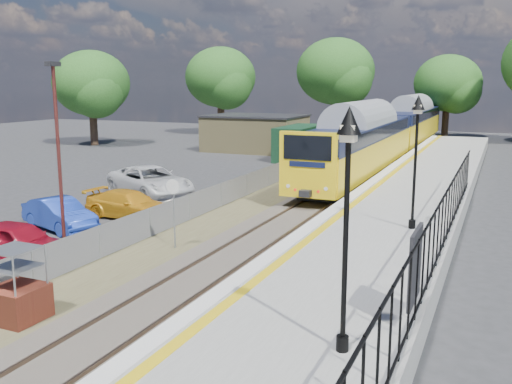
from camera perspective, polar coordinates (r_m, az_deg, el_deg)
The scene contains 18 objects.
ground at distance 17.05m, azimuth -6.18°, elevation -9.41°, with size 120.00×120.00×0.00m, color #2D2D30.
track_bed at distance 25.67m, azimuth 3.61°, elevation -2.21°, with size 5.90×80.00×0.29m.
platform at distance 22.84m, azimuth 13.26°, elevation -3.21°, with size 5.00×70.00×0.90m, color gray.
platform_edge at distance 23.17m, azimuth 8.29°, elevation -1.67°, with size 0.90×70.00×0.01m.
victorian_lamp_south at distance 10.29m, azimuth 9.15°, elevation 1.81°, with size 0.44×0.44×4.60m.
victorian_lamp_north at distance 20.10m, azimuth 15.79°, elevation 5.91°, with size 0.44×0.44×4.60m.
palisade_fence at distance 16.66m, azimuth 17.81°, elevation -3.76°, with size 0.12×26.00×2.00m.
wire_fence at distance 29.08m, azimuth -1.72°, elevation 0.38°, with size 0.06×52.00×1.20m.
outbuilding at distance 49.07m, azimuth 0.75°, elevation 5.77°, with size 10.80×10.10×3.12m.
tree_line at distance 56.25m, azimuth 17.10°, elevation 11.14°, with size 56.80×43.80×11.88m.
train at distance 45.50m, azimuth 13.39°, elevation 6.11°, with size 2.82×40.83×3.51m.
brick_plinth at distance 15.50m, azimuth -22.80°, elevation -8.69°, with size 1.22×1.22×1.94m.
speed_sign at distance 20.37m, azimuth -8.25°, elevation -1.07°, with size 0.52×0.11×2.56m.
carpark_lamp at distance 20.26m, azimuth -19.17°, elevation 4.27°, with size 0.25×0.50×6.57m.
car_red at distance 20.58m, azimuth -22.76°, elevation -4.64°, with size 1.63×4.06×1.38m, color maroon.
car_blue at distance 24.50m, azimuth -19.06°, elevation -2.11°, with size 1.36×3.90×1.29m, color #1C39AA.
car_yellow at distance 25.75m, azimuth -12.54°, elevation -1.23°, with size 1.71×4.20×1.22m, color orange.
car_white at distance 30.38m, azimuth -10.49°, elevation 1.02°, with size 2.62×5.69×1.58m, color silver.
Camera 1 is at (8.00, -13.85, 5.90)m, focal length 40.00 mm.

